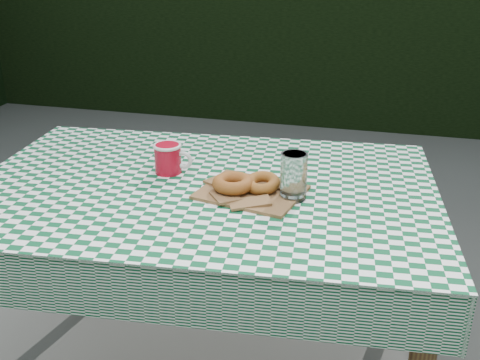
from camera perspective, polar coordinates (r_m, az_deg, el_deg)
name	(u,v)px	position (r m, az deg, el deg)	size (l,w,h in m)	color
hedge_north	(326,7)	(4.79, 8.63, 16.89)	(7.00, 0.70, 1.80)	black
table	(206,296)	(1.80, -3.50, -11.64)	(1.30, 0.87, 0.75)	brown
tablecloth	(202,186)	(1.62, -3.82, -0.57)	(1.32, 0.89, 0.01)	#0B4827
paper_bag	(251,191)	(1.55, 1.14, -1.14)	(0.27, 0.22, 0.01)	brown
bagel_front	(233,183)	(1.54, -0.72, -0.31)	(0.11, 0.11, 0.04)	brown
bagel_back	(262,183)	(1.55, 2.24, -0.29)	(0.10, 0.10, 0.03)	#9F6121
coffee_mug	(168,159)	(1.69, -7.29, 2.16)	(0.16, 0.16, 0.09)	#AA0A1E
drinking_glass	(294,176)	(1.51, 5.43, 0.36)	(0.07, 0.07, 0.13)	silver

